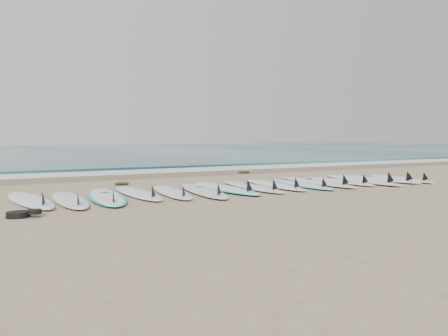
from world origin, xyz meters
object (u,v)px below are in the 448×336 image
surfboard_0 (30,200)px  leash_coil (22,214)px  surfboard_7 (253,186)px  surfboard_14 (401,178)px

surfboard_0 → leash_coil: bearing=-106.7°
surfboard_7 → surfboard_14: (4.43, -0.19, -0.00)m
surfboard_7 → leash_coil: size_ratio=5.50×
leash_coil → surfboard_14: bearing=7.1°
leash_coil → surfboard_7: bearing=15.9°
leash_coil → surfboard_0: bearing=81.4°
surfboard_0 → surfboard_7: bearing=-9.1°
surfboard_7 → leash_coil: surfboard_7 is taller
surfboard_14 → leash_coil: bearing=-163.5°
surfboard_0 → surfboard_14: bearing=-9.8°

